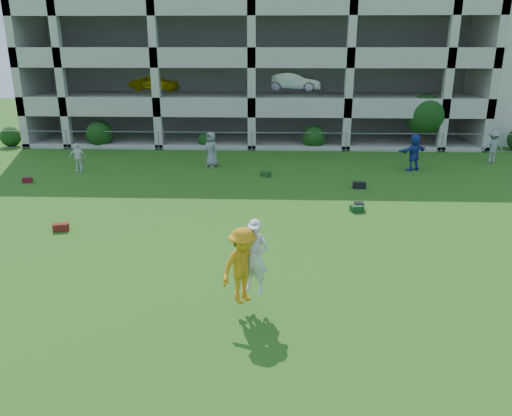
{
  "coord_description": "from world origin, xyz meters",
  "views": [
    {
      "loc": [
        1.56,
        -12.47,
        6.52
      ],
      "look_at": [
        0.93,
        3.0,
        1.4
      ],
      "focal_mm": 35.0,
      "sensor_mm": 36.0,
      "label": 1
    }
  ],
  "objects_px": {
    "bystander_c": "(211,149)",
    "crate_d": "(359,206)",
    "parking_garage": "(257,50)",
    "frisbee_contest": "(246,263)",
    "bystander_d": "(414,152)",
    "bystander_f": "(493,147)",
    "bystander_b": "(78,158)"
  },
  "relations": [
    {
      "from": "parking_garage",
      "to": "bystander_f",
      "type": "bearing_deg",
      "value": -39.95
    },
    {
      "from": "frisbee_contest",
      "to": "bystander_f",
      "type": "bearing_deg",
      "value": 53.0
    },
    {
      "from": "bystander_d",
      "to": "bystander_f",
      "type": "bearing_deg",
      "value": 172.7
    },
    {
      "from": "bystander_b",
      "to": "bystander_f",
      "type": "bearing_deg",
      "value": 6.05
    },
    {
      "from": "frisbee_contest",
      "to": "parking_garage",
      "type": "relative_size",
      "value": 0.07
    },
    {
      "from": "bystander_b",
      "to": "crate_d",
      "type": "relative_size",
      "value": 4.32
    },
    {
      "from": "bystander_d",
      "to": "frisbee_contest",
      "type": "bearing_deg",
      "value": 33.66
    },
    {
      "from": "frisbee_contest",
      "to": "parking_garage",
      "type": "xyz_separation_m",
      "value": [
        -0.86,
        28.95,
        4.64
      ]
    },
    {
      "from": "crate_d",
      "to": "frisbee_contest",
      "type": "height_order",
      "value": "frisbee_contest"
    },
    {
      "from": "bystander_c",
      "to": "frisbee_contest",
      "type": "xyz_separation_m",
      "value": [
        2.87,
        -15.8,
        0.41
      ]
    },
    {
      "from": "bystander_b",
      "to": "bystander_d",
      "type": "distance_m",
      "value": 17.98
    },
    {
      "from": "bystander_b",
      "to": "crate_d",
      "type": "bearing_deg",
      "value": -24.09
    },
    {
      "from": "bystander_c",
      "to": "parking_garage",
      "type": "bearing_deg",
      "value": 119.08
    },
    {
      "from": "bystander_b",
      "to": "frisbee_contest",
      "type": "height_order",
      "value": "frisbee_contest"
    },
    {
      "from": "crate_d",
      "to": "frisbee_contest",
      "type": "bearing_deg",
      "value": -116.12
    },
    {
      "from": "parking_garage",
      "to": "bystander_d",
      "type": "bearing_deg",
      "value": -56.53
    },
    {
      "from": "bystander_c",
      "to": "crate_d",
      "type": "xyz_separation_m",
      "value": [
        7.03,
        -7.32,
        -0.81
      ]
    },
    {
      "from": "crate_d",
      "to": "parking_garage",
      "type": "distance_m",
      "value": 21.88
    },
    {
      "from": "bystander_b",
      "to": "frisbee_contest",
      "type": "xyz_separation_m",
      "value": [
        9.84,
        -14.38,
        0.62
      ]
    },
    {
      "from": "bystander_c",
      "to": "frisbee_contest",
      "type": "height_order",
      "value": "frisbee_contest"
    },
    {
      "from": "bystander_b",
      "to": "frisbee_contest",
      "type": "bearing_deg",
      "value": -56.85
    },
    {
      "from": "bystander_f",
      "to": "frisbee_contest",
      "type": "relative_size",
      "value": 0.91
    },
    {
      "from": "bystander_c",
      "to": "parking_garage",
      "type": "height_order",
      "value": "parking_garage"
    },
    {
      "from": "bystander_d",
      "to": "parking_garage",
      "type": "distance_m",
      "value": 17.02
    },
    {
      "from": "bystander_f",
      "to": "crate_d",
      "type": "bearing_deg",
      "value": 43.01
    },
    {
      "from": "bystander_d",
      "to": "bystander_c",
      "type": "bearing_deg",
      "value": -30.72
    },
    {
      "from": "bystander_f",
      "to": "frisbee_contest",
      "type": "distance_m",
      "value": 21.67
    },
    {
      "from": "bystander_d",
      "to": "frisbee_contest",
      "type": "xyz_separation_m",
      "value": [
        -8.11,
        -15.38,
        0.39
      ]
    },
    {
      "from": "bystander_d",
      "to": "parking_garage",
      "type": "bearing_deg",
      "value": -85.08
    },
    {
      "from": "bystander_f",
      "to": "bystander_d",
      "type": "bearing_deg",
      "value": 19.46
    },
    {
      "from": "frisbee_contest",
      "to": "parking_garage",
      "type": "height_order",
      "value": "parking_garage"
    },
    {
      "from": "bystander_d",
      "to": "bystander_f",
      "type": "xyz_separation_m",
      "value": [
        4.93,
        1.92,
        -0.04
      ]
    }
  ]
}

